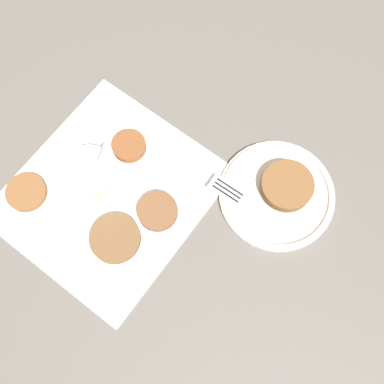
% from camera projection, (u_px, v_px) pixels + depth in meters
% --- Properties ---
extents(ground_plane, '(4.00, 4.00, 0.00)m').
position_uv_depth(ground_plane, '(118.00, 200.00, 0.76)').
color(ground_plane, '#605B56').
extents(napkin, '(0.34, 0.32, 0.00)m').
position_uv_depth(napkin, '(108.00, 195.00, 0.76)').
color(napkin, white).
rests_on(napkin, ground_plane).
extents(sauce_bowl, '(0.09, 0.09, 0.12)m').
position_uv_depth(sauce_bowl, '(90.00, 178.00, 0.74)').
color(sauce_bowl, silver).
rests_on(sauce_bowl, napkin).
extents(fritter_0, '(0.06, 0.06, 0.02)m').
position_uv_depth(fritter_0, '(129.00, 146.00, 0.78)').
color(fritter_0, brown).
rests_on(fritter_0, napkin).
extents(fritter_1, '(0.08, 0.08, 0.01)m').
position_uv_depth(fritter_1, '(115.00, 238.00, 0.73)').
color(fritter_1, brown).
rests_on(fritter_1, napkin).
extents(fritter_2, '(0.07, 0.07, 0.01)m').
position_uv_depth(fritter_2, '(26.00, 192.00, 0.76)').
color(fritter_2, brown).
rests_on(fritter_2, napkin).
extents(fritter_3, '(0.07, 0.07, 0.02)m').
position_uv_depth(fritter_3, '(158.00, 211.00, 0.74)').
color(fritter_3, brown).
rests_on(fritter_3, napkin).
extents(serving_plate, '(0.20, 0.20, 0.02)m').
position_uv_depth(serving_plate, '(277.00, 195.00, 0.76)').
color(serving_plate, silver).
rests_on(serving_plate, ground_plane).
extents(fritter_on_plate, '(0.09, 0.09, 0.02)m').
position_uv_depth(fritter_on_plate, '(287.00, 186.00, 0.74)').
color(fritter_on_plate, brown).
rests_on(fritter_on_plate, serving_plate).
extents(fork, '(0.03, 0.17, 0.00)m').
position_uv_depth(fork, '(244.00, 202.00, 0.74)').
color(fork, silver).
rests_on(fork, serving_plate).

